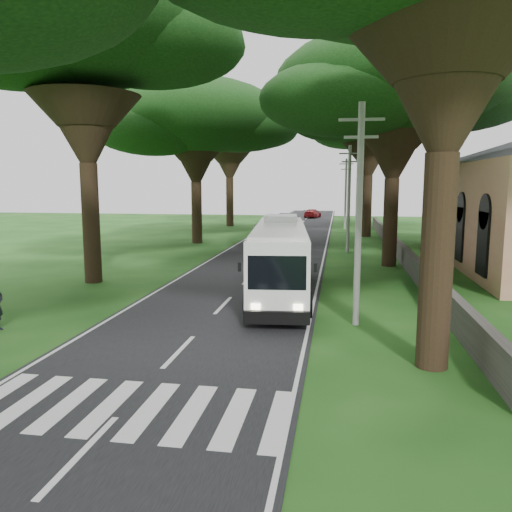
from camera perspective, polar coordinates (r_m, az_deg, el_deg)
ground at (r=14.16m, az=-11.36°, el=-13.35°), size 140.00×140.00×0.00m
road at (r=37.94m, az=2.09°, el=0.43°), size 8.00×120.00×0.04m
crosswalk at (r=12.47m, az=-14.75°, el=-16.55°), size 8.00×3.00×0.01m
property_wall at (r=36.81m, az=15.93°, el=0.80°), size 0.35×50.00×1.20m
pole_near at (r=18.32m, az=11.68°, el=4.97°), size 1.60×0.24×8.00m
pole_mid at (r=38.30m, az=10.56°, el=6.63°), size 1.60×0.24×8.00m
pole_far at (r=58.29m, az=10.21°, el=7.15°), size 1.60×0.24×8.00m
tree_l_mida at (r=28.44m, az=-19.27°, el=22.99°), size 13.24×13.24×15.63m
tree_l_midb at (r=44.38m, az=-6.97°, el=15.41°), size 14.93×14.93×14.00m
tree_l_far at (r=62.09m, az=-3.08°, el=14.47°), size 13.54×13.54×14.94m
tree_r_mida at (r=32.98m, az=15.67°, el=18.31°), size 14.64×14.64×14.31m
tree_r_midb at (r=50.83m, az=12.90°, el=15.90°), size 13.95×13.95×15.23m
tree_r_far at (r=68.78m, az=12.87°, el=14.21°), size 13.48×13.48×15.59m
coach_bus at (r=23.01m, az=2.72°, el=-0.24°), size 3.49×11.41×3.31m
distant_car_a at (r=51.86m, az=0.76°, el=3.30°), size 2.60×4.17×1.32m
distant_car_b at (r=67.53m, az=3.25°, el=4.39°), size 1.41×3.68×1.20m
distant_car_c at (r=77.03m, az=6.48°, el=4.87°), size 2.73×4.80×1.31m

